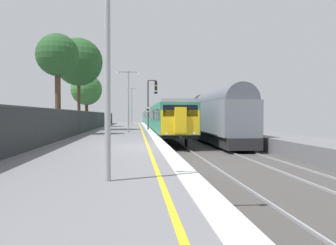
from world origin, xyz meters
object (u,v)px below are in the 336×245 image
object	(u,v)px
platform_lamp_near	(107,43)
background_tree_right	(58,57)
commuter_train_at_platform	(155,117)
background_tree_centre	(87,91)
background_tree_left	(78,64)
speed_limit_sign	(148,115)
signal_gantry	(150,99)
platform_lamp_far	(132,103)
platform_lamp_mid	(128,96)
freight_train_adjacent_track	(205,115)

from	to	relation	value
platform_lamp_near	background_tree_right	bearing A→B (deg)	105.42
commuter_train_at_platform	background_tree_centre	bearing A→B (deg)	-136.85
platform_lamp_near	background_tree_left	bearing A→B (deg)	100.64
background_tree_right	speed_limit_sign	bearing A→B (deg)	43.99
commuter_train_at_platform	background_tree_right	xyz separation A→B (m)	(-8.99, -27.48, 4.74)
platform_lamp_near	background_tree_right	xyz separation A→B (m)	(-5.33, 19.32, 2.85)
signal_gantry	platform_lamp_far	distance (m)	14.22
platform_lamp_mid	background_tree_centre	size ratio (longest dim) A/B	0.77
commuter_train_at_platform	platform_lamp_near	world-z (taller)	platform_lamp_near
platform_lamp_mid	background_tree_left	world-z (taller)	background_tree_left
commuter_train_at_platform	background_tree_left	distance (m)	21.83
platform_lamp_far	freight_train_adjacent_track	bearing A→B (deg)	-64.88
platform_lamp_near	platform_lamp_far	bearing A→B (deg)	90.00
signal_gantry	background_tree_right	size ratio (longest dim) A/B	0.68
speed_limit_sign	background_tree_centre	size ratio (longest dim) A/B	0.34
freight_train_adjacent_track	speed_limit_sign	world-z (taller)	freight_train_adjacent_track
platform_lamp_mid	background_tree_centre	world-z (taller)	background_tree_centre
commuter_train_at_platform	background_tree_right	world-z (taller)	background_tree_right
background_tree_right	commuter_train_at_platform	bearing A→B (deg)	71.88
background_tree_left	freight_train_adjacent_track	bearing A→B (deg)	-3.50
speed_limit_sign	background_tree_left	distance (m)	8.82
platform_lamp_near	platform_lamp_far	size ratio (longest dim) A/B	0.96
background_tree_left	signal_gantry	bearing A→B (deg)	11.64
commuter_train_at_platform	platform_lamp_mid	distance (m)	25.55
commuter_train_at_platform	signal_gantry	bearing A→B (deg)	-94.79
signal_gantry	speed_limit_sign	bearing A→B (deg)	-97.13
platform_lamp_near	freight_train_adjacent_track	bearing A→B (deg)	74.04
background_tree_left	background_tree_right	world-z (taller)	background_tree_left
platform_lamp_mid	platform_lamp_far	world-z (taller)	platform_lamp_far
freight_train_adjacent_track	background_tree_left	bearing A→B (deg)	176.50
freight_train_adjacent_track	signal_gantry	world-z (taller)	signal_gantry
platform_lamp_far	background_tree_centre	bearing A→B (deg)	-137.93
platform_lamp_far	platform_lamp_near	bearing A→B (deg)	-90.00
speed_limit_sign	platform_lamp_far	distance (m)	17.14
freight_train_adjacent_track	speed_limit_sign	size ratio (longest dim) A/B	11.25
speed_limit_sign	platform_lamp_mid	bearing A→B (deg)	-111.41
signal_gantry	platform_lamp_mid	size ratio (longest dim) A/B	1.00
speed_limit_sign	platform_lamp_mid	distance (m)	5.24
background_tree_right	platform_lamp_far	bearing A→B (deg)	77.40
platform_lamp_mid	signal_gantry	bearing A→B (deg)	73.85
freight_train_adjacent_track	background_tree_left	world-z (taller)	background_tree_left
speed_limit_sign	background_tree_right	size ratio (longest dim) A/B	0.30
platform_lamp_far	background_tree_right	distance (m)	24.59
freight_train_adjacent_track	background_tree_centre	bearing A→B (deg)	140.05
speed_limit_sign	platform_lamp_mid	xyz separation A→B (m)	(-1.82, -4.64, 1.62)
background_tree_centre	platform_lamp_far	bearing A→B (deg)	42.07
background_tree_centre	freight_train_adjacent_track	bearing A→B (deg)	-39.95
platform_lamp_far	background_tree_left	world-z (taller)	background_tree_left
background_tree_left	speed_limit_sign	bearing A→B (deg)	-11.12
speed_limit_sign	platform_lamp_near	bearing A→B (deg)	-93.97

